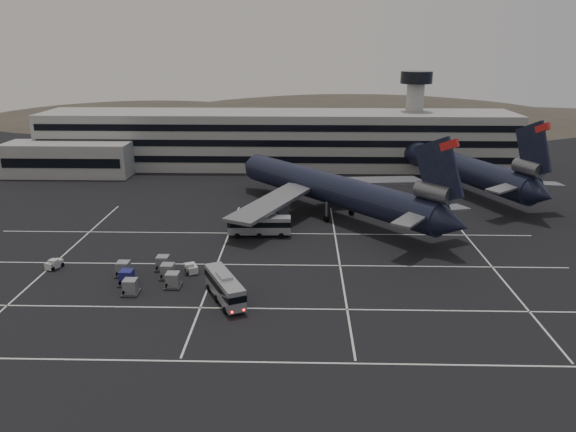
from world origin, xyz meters
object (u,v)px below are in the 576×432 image
Objects in this scene: uld_cluster at (148,274)px; bus_far at (259,225)px; trijet_main at (334,189)px; tug_a at (54,264)px; bus_near at (225,286)px.

bus_far is at bearing 53.69° from uld_cluster.
trijet_main reaches higher than tug_a.
trijet_main is 40.51m from uld_cluster.
trijet_main is 49.19m from tug_a.
trijet_main reaches higher than uld_cluster.
bus_far is 0.93× the size of uld_cluster.
bus_near is at bearing 3.61° from tug_a.
bus_far reaches higher than uld_cluster.
tug_a is 15.26m from uld_cluster.
bus_near reaches higher than tug_a.
bus_near is 0.89× the size of uld_cluster.
uld_cluster is (-13.83, -18.81, -1.03)m from bus_far.
trijet_main is 39.06m from bus_near.
trijet_main reaches higher than bus_far.
uld_cluster is at bearing 141.48° from bus_far.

